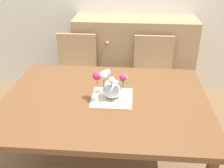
% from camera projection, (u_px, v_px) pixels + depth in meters
% --- Properties ---
extents(dining_table, '(1.52, 1.15, 0.73)m').
position_uv_depth(dining_table, '(105.00, 108.00, 2.00)').
color(dining_table, brown).
rests_on(dining_table, ground_plane).
extents(chair_left, '(0.42, 0.42, 0.90)m').
position_uv_depth(chair_left, '(76.00, 70.00, 2.90)').
color(chair_left, tan).
rests_on(chair_left, ground_plane).
extents(chair_right, '(0.42, 0.42, 0.90)m').
position_uv_depth(chair_right, '(153.00, 73.00, 2.84)').
color(chair_right, tan).
rests_on(chair_right, ground_plane).
extents(dresser, '(1.40, 0.47, 1.00)m').
position_uv_depth(dresser, '(134.00, 59.00, 3.23)').
color(dresser, tan).
rests_on(dresser, ground_plane).
extents(placemat, '(0.30, 0.30, 0.01)m').
position_uv_depth(placemat, '(112.00, 98.00, 1.97)').
color(placemat, beige).
rests_on(placemat, dining_table).
extents(flower_vase, '(0.27, 0.18, 0.25)m').
position_uv_depth(flower_vase, '(111.00, 86.00, 1.91)').
color(flower_vase, silver).
rests_on(flower_vase, placemat).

